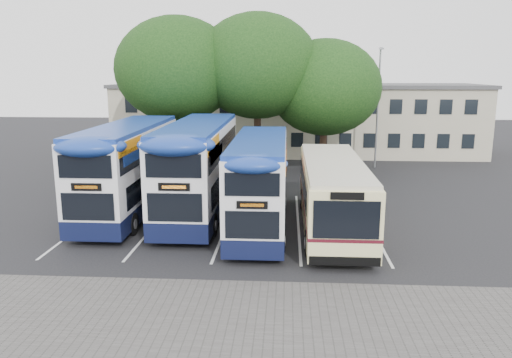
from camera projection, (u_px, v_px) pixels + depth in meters
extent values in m
plane|color=black|center=(307.00, 262.00, 19.67)|extent=(120.00, 120.00, 0.00)
cube|color=#595654|center=(246.00, 323.00, 14.92)|extent=(40.00, 6.00, 0.01)
cube|color=silver|center=(90.00, 220.00, 25.20)|extent=(0.12, 11.00, 0.01)
cube|color=silver|center=(158.00, 221.00, 24.99)|extent=(0.12, 11.00, 0.01)
cube|color=silver|center=(228.00, 222.00, 24.77)|extent=(0.12, 11.00, 0.01)
cube|color=silver|center=(298.00, 224.00, 24.56)|extent=(0.12, 11.00, 0.01)
cube|color=silver|center=(370.00, 225.00, 24.35)|extent=(0.12, 11.00, 0.01)
cube|color=#B5AE92|center=(297.00, 120.00, 45.36)|extent=(32.00, 8.00, 6.00)
cube|color=#4C4C4F|center=(297.00, 86.00, 44.71)|extent=(32.40, 8.40, 0.30)
cube|color=black|center=(297.00, 140.00, 41.72)|extent=(30.00, 0.06, 1.20)
cube|color=black|center=(298.00, 106.00, 41.12)|extent=(30.00, 0.06, 1.20)
cylinder|color=gray|center=(378.00, 109.00, 37.85)|extent=(0.14, 0.14, 9.00)
cube|color=gray|center=(381.00, 48.00, 36.89)|extent=(0.12, 0.80, 0.12)
cube|color=gray|center=(382.00, 49.00, 36.51)|extent=(0.25, 0.50, 0.12)
cylinder|color=black|center=(179.00, 137.00, 35.72)|extent=(0.50, 0.50, 5.49)
ellipsoid|color=black|center=(177.00, 69.00, 34.72)|extent=(8.60, 8.60, 7.31)
cylinder|color=black|center=(257.00, 135.00, 35.86)|extent=(0.50, 0.50, 5.66)
ellipsoid|color=black|center=(257.00, 66.00, 34.83)|extent=(8.63, 8.63, 7.33)
cylinder|color=black|center=(323.00, 142.00, 36.35)|extent=(0.50, 0.50, 4.56)
ellipsoid|color=black|center=(325.00, 87.00, 35.51)|extent=(8.03, 8.03, 6.83)
cube|color=#0E1434|center=(131.00, 199.00, 26.37)|extent=(2.65, 11.12, 0.85)
cube|color=white|center=(128.00, 161.00, 25.93)|extent=(2.65, 11.12, 3.28)
cube|color=navy|center=(127.00, 128.00, 25.57)|extent=(2.60, 10.90, 0.32)
cube|color=black|center=(131.00, 176.00, 26.43)|extent=(2.69, 9.85, 1.06)
cube|color=black|center=(128.00, 146.00, 25.77)|extent=(2.69, 10.49, 0.95)
cube|color=orange|center=(131.00, 146.00, 22.00)|extent=(0.02, 3.39, 0.58)
cube|color=black|center=(86.00, 187.00, 20.50)|extent=(1.27, 0.06, 0.32)
cylinder|color=black|center=(128.00, 188.00, 29.64)|extent=(0.32, 1.06, 1.06)
cylinder|color=black|center=(167.00, 189.00, 29.49)|extent=(0.32, 1.06, 1.06)
cylinder|color=black|center=(81.00, 223.00, 22.93)|extent=(0.32, 1.06, 1.06)
cylinder|color=black|center=(132.00, 224.00, 22.78)|extent=(0.32, 1.06, 1.06)
cube|color=#0E1434|center=(200.00, 199.00, 26.24)|extent=(2.71, 11.40, 0.87)
cube|color=white|center=(199.00, 160.00, 25.78)|extent=(2.71, 11.40, 3.37)
cube|color=navy|center=(198.00, 126.00, 25.41)|extent=(2.66, 11.17, 0.33)
cube|color=black|center=(200.00, 176.00, 26.30)|extent=(2.75, 10.10, 1.09)
cube|color=black|center=(198.00, 145.00, 25.62)|extent=(2.75, 10.75, 0.98)
cube|color=orange|center=(214.00, 144.00, 21.76)|extent=(0.02, 3.47, 0.60)
cube|color=black|center=(174.00, 187.00, 20.22)|extent=(1.30, 0.06, 0.33)
cylinder|color=black|center=(189.00, 188.00, 29.58)|extent=(0.33, 1.09, 1.09)
cylinder|color=black|center=(230.00, 189.00, 29.44)|extent=(0.33, 1.09, 1.09)
cylinder|color=black|center=(159.00, 224.00, 22.70)|extent=(0.33, 1.09, 1.09)
cylinder|color=black|center=(212.00, 225.00, 22.56)|extent=(0.33, 1.09, 1.09)
cube|color=#0E1434|center=(260.00, 213.00, 23.98)|extent=(2.44, 10.25, 0.78)
cube|color=white|center=(260.00, 174.00, 23.57)|extent=(2.44, 10.25, 3.03)
cube|color=navy|center=(260.00, 142.00, 23.24)|extent=(2.39, 10.05, 0.29)
cube|color=black|center=(260.00, 190.00, 24.03)|extent=(2.48, 9.08, 0.98)
cube|color=black|center=(260.00, 160.00, 23.42)|extent=(2.48, 9.67, 0.88)
cube|color=orange|center=(286.00, 162.00, 19.95)|extent=(0.02, 3.12, 0.54)
cube|color=black|center=(252.00, 205.00, 18.56)|extent=(1.17, 0.06, 0.29)
cylinder|color=black|center=(242.00, 201.00, 26.99)|extent=(0.29, 0.98, 0.98)
cylinder|color=black|center=(283.00, 201.00, 26.85)|extent=(0.29, 0.98, 0.98)
cylinder|color=black|center=(229.00, 240.00, 20.80)|extent=(0.29, 0.98, 0.98)
cylinder|color=black|center=(282.00, 241.00, 20.67)|extent=(0.29, 0.98, 0.98)
cube|color=#B21B0B|center=(286.00, 156.00, 24.54)|extent=(0.02, 3.91, 0.83)
cube|color=#FFF3AA|center=(333.00, 193.00, 23.53)|extent=(2.74, 10.97, 2.80)
cube|color=beige|center=(334.00, 163.00, 23.22)|extent=(2.63, 10.53, 0.22)
cube|color=black|center=(332.00, 181.00, 23.96)|extent=(2.78, 8.78, 0.99)
cube|color=#51101B|center=(332.00, 203.00, 23.63)|extent=(2.77, 10.99, 0.13)
cube|color=black|center=(346.00, 220.00, 18.08)|extent=(2.41, 0.06, 1.43)
cylinder|color=black|center=(309.00, 243.00, 20.22)|extent=(0.33, 1.10, 1.10)
cylinder|color=black|center=(371.00, 244.00, 20.07)|extent=(0.33, 1.10, 1.10)
cylinder|color=black|center=(304.00, 199.00, 27.06)|extent=(0.33, 1.10, 1.10)
cylinder|color=black|center=(350.00, 200.00, 26.91)|extent=(0.33, 1.10, 1.10)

